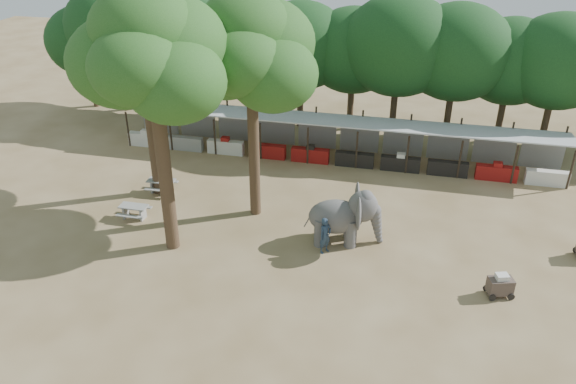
% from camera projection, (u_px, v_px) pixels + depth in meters
% --- Properties ---
extents(ground, '(100.00, 100.00, 0.00)m').
position_uv_depth(ground, '(284.00, 289.00, 24.19)').
color(ground, brown).
rests_on(ground, ground).
extents(vendor_stalls, '(28.00, 2.99, 2.80)m').
position_uv_depth(vendor_stalls, '(335.00, 141.00, 35.51)').
color(vendor_stalls, '#A9ACB0').
rests_on(vendor_stalls, ground).
extents(yard_tree_left, '(7.10, 6.90, 11.02)m').
position_uv_depth(yard_tree_left, '(141.00, 47.00, 28.30)').
color(yard_tree_left, '#332316').
rests_on(yard_tree_left, ground).
extents(yard_tree_center, '(7.10, 6.90, 12.04)m').
position_uv_depth(yard_tree_center, '(150.00, 55.00, 22.93)').
color(yard_tree_center, '#332316').
rests_on(yard_tree_center, ground).
extents(yard_tree_back, '(7.10, 6.90, 11.36)m').
position_uv_depth(yard_tree_back, '(249.00, 52.00, 26.08)').
color(yard_tree_back, '#332316').
rests_on(yard_tree_back, ground).
extents(backdrop_trees, '(46.46, 5.95, 8.33)m').
position_uv_depth(backdrop_trees, '(349.00, 52.00, 37.88)').
color(backdrop_trees, '#332316').
rests_on(backdrop_trees, ground).
extents(elephant, '(3.78, 2.83, 2.83)m').
position_uv_depth(elephant, '(345.00, 216.00, 26.81)').
color(elephant, '#484545').
rests_on(elephant, ground).
extents(handler, '(0.75, 0.78, 1.82)m').
position_uv_depth(handler, '(325.00, 236.00, 26.24)').
color(handler, '#26384C').
rests_on(handler, ground).
extents(picnic_table_near, '(1.47, 1.32, 0.73)m').
position_uv_depth(picnic_table_near, '(134.00, 210.00, 29.20)').
color(picnic_table_near, gray).
rests_on(picnic_table_near, ground).
extents(picnic_table_far, '(1.61, 1.46, 0.77)m').
position_uv_depth(picnic_table_far, '(162.00, 184.00, 31.71)').
color(picnic_table_far, gray).
rests_on(picnic_table_far, ground).
extents(cart_front, '(1.27, 1.02, 1.08)m').
position_uv_depth(cart_front, '(500.00, 285.00, 23.54)').
color(cart_front, '#3C2E28').
rests_on(cart_front, ground).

